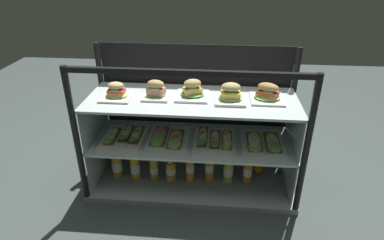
% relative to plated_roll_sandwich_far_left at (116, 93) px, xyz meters
% --- Properties ---
extents(ground_plane, '(6.00, 6.00, 0.02)m').
position_rel_plated_roll_sandwich_far_left_xyz_m(ground_plane, '(0.49, 0.03, -0.72)').
color(ground_plane, '#404948').
rests_on(ground_plane, ground).
extents(case_base_deck, '(1.42, 0.56, 0.04)m').
position_rel_plated_roll_sandwich_far_left_xyz_m(case_base_deck, '(0.49, 0.03, -0.69)').
color(case_base_deck, '#989CA7').
rests_on(case_base_deck, ground).
extents(case_frame, '(1.42, 0.56, 0.96)m').
position_rel_plated_roll_sandwich_far_left_xyz_m(case_frame, '(0.49, 0.17, -0.18)').
color(case_frame, black).
rests_on(case_frame, ground).
extents(riser_lower_tier, '(1.35, 0.48, 0.31)m').
position_rel_plated_roll_sandwich_far_left_xyz_m(riser_lower_tier, '(0.49, 0.03, -0.51)').
color(riser_lower_tier, silver).
rests_on(riser_lower_tier, case_base_deck).
extents(shelf_lower_glass, '(1.37, 0.50, 0.02)m').
position_rel_plated_roll_sandwich_far_left_xyz_m(shelf_lower_glass, '(0.49, 0.03, -0.35)').
color(shelf_lower_glass, silver).
rests_on(shelf_lower_glass, riser_lower_tier).
extents(riser_upper_tier, '(1.35, 0.48, 0.29)m').
position_rel_plated_roll_sandwich_far_left_xyz_m(riser_upper_tier, '(0.49, 0.03, -0.20)').
color(riser_upper_tier, silver).
rests_on(riser_upper_tier, shelf_lower_glass).
extents(shelf_upper_glass, '(1.37, 0.50, 0.02)m').
position_rel_plated_roll_sandwich_far_left_xyz_m(shelf_upper_glass, '(0.49, 0.03, -0.04)').
color(shelf_upper_glass, silver).
rests_on(shelf_upper_glass, riser_upper_tier).
extents(plated_roll_sandwich_far_left, '(0.20, 0.20, 0.11)m').
position_rel_plated_roll_sandwich_far_left_xyz_m(plated_roll_sandwich_far_left, '(0.00, 0.00, 0.00)').
color(plated_roll_sandwich_far_left, white).
rests_on(plated_roll_sandwich_far_left, shelf_upper_glass).
extents(plated_roll_sandwich_center, '(0.17, 0.17, 0.12)m').
position_rel_plated_roll_sandwich_far_left_xyz_m(plated_roll_sandwich_center, '(0.25, 0.03, 0.01)').
color(plated_roll_sandwich_center, white).
rests_on(plated_roll_sandwich_center, shelf_upper_glass).
extents(plated_roll_sandwich_mid_right, '(0.21, 0.21, 0.12)m').
position_rel_plated_roll_sandwich_far_left_xyz_m(plated_roll_sandwich_mid_right, '(0.49, 0.05, 0.00)').
color(plated_roll_sandwich_mid_right, white).
rests_on(plated_roll_sandwich_mid_right, shelf_upper_glass).
extents(plated_roll_sandwich_near_left_corner, '(0.19, 0.19, 0.12)m').
position_rel_plated_roll_sandwich_far_left_xyz_m(plated_roll_sandwich_near_left_corner, '(0.73, 0.01, 0.01)').
color(plated_roll_sandwich_near_left_corner, white).
rests_on(plated_roll_sandwich_near_left_corner, shelf_upper_glass).
extents(plated_roll_sandwich_mid_left, '(0.21, 0.21, 0.12)m').
position_rel_plated_roll_sandwich_far_left_xyz_m(plated_roll_sandwich_mid_left, '(0.96, 0.05, 0.00)').
color(plated_roll_sandwich_mid_left, white).
rests_on(plated_roll_sandwich_mid_left, shelf_upper_glass).
extents(open_sandwich_tray_near_right_corner, '(0.28, 0.34, 0.06)m').
position_rel_plated_roll_sandwich_far_left_xyz_m(open_sandwich_tray_near_right_corner, '(0.02, 0.01, -0.33)').
color(open_sandwich_tray_near_right_corner, white).
rests_on(open_sandwich_tray_near_right_corner, shelf_lower_glass).
extents(open_sandwich_tray_near_left_corner, '(0.28, 0.34, 0.05)m').
position_rel_plated_roll_sandwich_far_left_xyz_m(open_sandwich_tray_near_left_corner, '(0.32, 0.01, -0.33)').
color(open_sandwich_tray_near_left_corner, white).
rests_on(open_sandwich_tray_near_left_corner, shelf_lower_glass).
extents(open_sandwich_tray_far_right, '(0.28, 0.34, 0.06)m').
position_rel_plated_roll_sandwich_far_left_xyz_m(open_sandwich_tray_far_right, '(0.64, 0.02, -0.33)').
color(open_sandwich_tray_far_right, white).
rests_on(open_sandwich_tray_far_right, shelf_lower_glass).
extents(open_sandwich_tray_mid_right, '(0.28, 0.34, 0.05)m').
position_rel_plated_roll_sandwich_far_left_xyz_m(open_sandwich_tray_mid_right, '(0.96, 0.01, -0.33)').
color(open_sandwich_tray_mid_right, white).
rests_on(open_sandwich_tray_mid_right, shelf_lower_glass).
extents(juice_bottle_front_left_end, '(0.07, 0.07, 0.24)m').
position_rel_plated_roll_sandwich_far_left_xyz_m(juice_bottle_front_left_end, '(-0.06, 0.02, -0.57)').
color(juice_bottle_front_left_end, gold).
rests_on(juice_bottle_front_left_end, case_base_deck).
extents(juice_bottle_back_left, '(0.07, 0.07, 0.25)m').
position_rel_plated_roll_sandwich_far_left_xyz_m(juice_bottle_back_left, '(0.08, 0.00, -0.57)').
color(juice_bottle_back_left, gold).
rests_on(juice_bottle_back_left, case_base_deck).
extents(juice_bottle_front_second, '(0.06, 0.06, 0.26)m').
position_rel_plated_roll_sandwich_far_left_xyz_m(juice_bottle_front_second, '(0.21, 0.01, -0.57)').
color(juice_bottle_front_second, gold).
rests_on(juice_bottle_front_second, case_base_deck).
extents(juice_bottle_back_center, '(0.07, 0.07, 0.20)m').
position_rel_plated_roll_sandwich_far_left_xyz_m(juice_bottle_back_center, '(0.34, -0.00, -0.59)').
color(juice_bottle_back_center, gold).
rests_on(juice_bottle_back_center, case_base_deck).
extents(juice_bottle_back_right, '(0.06, 0.06, 0.25)m').
position_rel_plated_roll_sandwich_far_left_xyz_m(juice_bottle_back_right, '(0.47, 0.01, -0.56)').
color(juice_bottle_back_right, orange).
rests_on(juice_bottle_back_right, case_base_deck).
extents(juice_bottle_tucked_behind, '(0.06, 0.06, 0.22)m').
position_rel_plated_roll_sandwich_far_left_xyz_m(juice_bottle_tucked_behind, '(0.61, 0.03, -0.57)').
color(juice_bottle_tucked_behind, orange).
rests_on(juice_bottle_tucked_behind, case_base_deck).
extents(juice_bottle_front_middle, '(0.07, 0.07, 0.25)m').
position_rel_plated_roll_sandwich_far_left_xyz_m(juice_bottle_front_middle, '(0.75, 0.02, -0.57)').
color(juice_bottle_front_middle, '#BFC945').
rests_on(juice_bottle_front_middle, case_base_deck).
extents(juice_bottle_front_right_end, '(0.06, 0.06, 0.22)m').
position_rel_plated_roll_sandwich_far_left_xyz_m(juice_bottle_front_right_end, '(0.88, 0.03, -0.58)').
color(juice_bottle_front_right_end, orange).
rests_on(juice_bottle_front_right_end, case_base_deck).
extents(orange_fruit_beside_bottles, '(0.08, 0.08, 0.08)m').
position_rel_plated_roll_sandwich_far_left_xyz_m(orange_fruit_beside_bottles, '(0.97, 0.14, -0.63)').
color(orange_fruit_beside_bottles, orange).
rests_on(orange_fruit_beside_bottles, case_base_deck).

